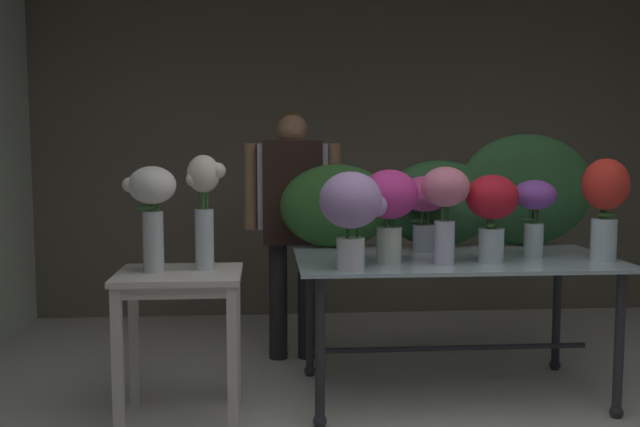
{
  "coord_description": "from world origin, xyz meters",
  "views": [
    {
      "loc": [
        -0.74,
        -2.47,
        1.43
      ],
      "look_at": [
        -0.45,
        1.36,
        1.04
      ],
      "focal_mm": 40.87,
      "sensor_mm": 36.0,
      "label": 1
    }
  ],
  "objects_px": {
    "display_table_glass": "(453,277)",
    "vase_scarlet_peonies": "(605,199)",
    "vase_crimson_anemones": "(492,208)",
    "florist": "(292,207)",
    "vase_violet_hydrangea": "(535,206)",
    "vase_cream_lisianthus_tall": "(204,202)",
    "vase_fuchsia_ranunculus": "(425,202)",
    "vase_rosy_tulips": "(445,199)",
    "vase_lilac_stock": "(352,208)",
    "vase_white_roses_tall": "(152,203)",
    "vase_magenta_dahlias": "(390,203)",
    "side_table_white": "(180,296)"
  },
  "relations": [
    {
      "from": "display_table_glass",
      "to": "vase_rosy_tulips",
      "type": "xyz_separation_m",
      "value": [
        -0.11,
        -0.26,
        0.46
      ]
    },
    {
      "from": "vase_scarlet_peonies",
      "to": "vase_fuchsia_ranunculus",
      "type": "height_order",
      "value": "vase_scarlet_peonies"
    },
    {
      "from": "vase_lilac_stock",
      "to": "vase_violet_hydrangea",
      "type": "bearing_deg",
      "value": 16.88
    },
    {
      "from": "display_table_glass",
      "to": "vase_magenta_dahlias",
      "type": "height_order",
      "value": "vase_magenta_dahlias"
    },
    {
      "from": "vase_cream_lisianthus_tall",
      "to": "florist",
      "type": "bearing_deg",
      "value": 63.35
    },
    {
      "from": "vase_rosy_tulips",
      "to": "vase_magenta_dahlias",
      "type": "height_order",
      "value": "vase_rosy_tulips"
    },
    {
      "from": "vase_fuchsia_ranunculus",
      "to": "vase_magenta_dahlias",
      "type": "height_order",
      "value": "vase_magenta_dahlias"
    },
    {
      "from": "vase_fuchsia_ranunculus",
      "to": "florist",
      "type": "bearing_deg",
      "value": 141.33
    },
    {
      "from": "vase_violet_hydrangea",
      "to": "vase_cream_lisianthus_tall",
      "type": "relative_size",
      "value": 0.72
    },
    {
      "from": "side_table_white",
      "to": "vase_white_roses_tall",
      "type": "height_order",
      "value": "vase_white_roses_tall"
    },
    {
      "from": "vase_cream_lisianthus_tall",
      "to": "vase_magenta_dahlias",
      "type": "bearing_deg",
      "value": -0.02
    },
    {
      "from": "vase_violet_hydrangea",
      "to": "vase_cream_lisianthus_tall",
      "type": "distance_m",
      "value": 1.78
    },
    {
      "from": "vase_white_roses_tall",
      "to": "vase_scarlet_peonies",
      "type": "bearing_deg",
      "value": 1.17
    },
    {
      "from": "display_table_glass",
      "to": "florist",
      "type": "distance_m",
      "value": 1.2
    },
    {
      "from": "vase_lilac_stock",
      "to": "side_table_white",
      "type": "bearing_deg",
      "value": 170.97
    },
    {
      "from": "vase_cream_lisianthus_tall",
      "to": "vase_violet_hydrangea",
      "type": "bearing_deg",
      "value": 4.14
    },
    {
      "from": "vase_rosy_tulips",
      "to": "vase_cream_lisianthus_tall",
      "type": "distance_m",
      "value": 1.23
    },
    {
      "from": "florist",
      "to": "vase_cream_lisianthus_tall",
      "type": "xyz_separation_m",
      "value": [
        -0.49,
        -0.97,
        0.12
      ]
    },
    {
      "from": "vase_white_roses_tall",
      "to": "vase_cream_lisianthus_tall",
      "type": "height_order",
      "value": "vase_cream_lisianthus_tall"
    },
    {
      "from": "display_table_glass",
      "to": "vase_crimson_anemones",
      "type": "height_order",
      "value": "vase_crimson_anemones"
    },
    {
      "from": "side_table_white",
      "to": "vase_violet_hydrangea",
      "type": "distance_m",
      "value": 1.96
    },
    {
      "from": "side_table_white",
      "to": "vase_magenta_dahlias",
      "type": "xyz_separation_m",
      "value": [
        1.08,
        0.05,
        0.46
      ]
    },
    {
      "from": "display_table_glass",
      "to": "vase_white_roses_tall",
      "type": "height_order",
      "value": "vase_white_roses_tall"
    },
    {
      "from": "vase_magenta_dahlias",
      "to": "vase_white_roses_tall",
      "type": "xyz_separation_m",
      "value": [
        -1.21,
        -0.05,
        0.01
      ]
    },
    {
      "from": "vase_crimson_anemones",
      "to": "florist",
      "type": "bearing_deg",
      "value": 135.4
    },
    {
      "from": "side_table_white",
      "to": "vase_cream_lisianthus_tall",
      "type": "xyz_separation_m",
      "value": [
        0.13,
        0.05,
        0.47
      ]
    },
    {
      "from": "display_table_glass",
      "to": "vase_scarlet_peonies",
      "type": "bearing_deg",
      "value": -14.9
    },
    {
      "from": "vase_rosy_tulips",
      "to": "vase_scarlet_peonies",
      "type": "relative_size",
      "value": 0.93
    },
    {
      "from": "display_table_glass",
      "to": "vase_crimson_anemones",
      "type": "distance_m",
      "value": 0.48
    },
    {
      "from": "vase_magenta_dahlias",
      "to": "vase_white_roses_tall",
      "type": "relative_size",
      "value": 0.92
    },
    {
      "from": "vase_scarlet_peonies",
      "to": "vase_cream_lisianthus_tall",
      "type": "distance_m",
      "value": 2.1
    },
    {
      "from": "vase_magenta_dahlias",
      "to": "vase_white_roses_tall",
      "type": "height_order",
      "value": "vase_white_roses_tall"
    },
    {
      "from": "florist",
      "to": "vase_cream_lisianthus_tall",
      "type": "height_order",
      "value": "florist"
    },
    {
      "from": "vase_magenta_dahlias",
      "to": "vase_cream_lisianthus_tall",
      "type": "distance_m",
      "value": 0.95
    },
    {
      "from": "vase_fuchsia_ranunculus",
      "to": "vase_crimson_anemones",
      "type": "bearing_deg",
      "value": -56.3
    },
    {
      "from": "vase_lilac_stock",
      "to": "vase_scarlet_peonies",
      "type": "bearing_deg",
      "value": 7.63
    },
    {
      "from": "vase_lilac_stock",
      "to": "vase_magenta_dahlias",
      "type": "xyz_separation_m",
      "value": [
        0.22,
        0.19,
        0.01
      ]
    },
    {
      "from": "vase_lilac_stock",
      "to": "vase_crimson_anemones",
      "type": "height_order",
      "value": "vase_lilac_stock"
    },
    {
      "from": "vase_cream_lisianthus_tall",
      "to": "vase_scarlet_peonies",
      "type": "bearing_deg",
      "value": -0.11
    },
    {
      "from": "vase_scarlet_peonies",
      "to": "side_table_white",
      "type": "bearing_deg",
      "value": -178.78
    },
    {
      "from": "florist",
      "to": "vase_rosy_tulips",
      "type": "height_order",
      "value": "florist"
    },
    {
      "from": "vase_cream_lisianthus_tall",
      "to": "vase_crimson_anemones",
      "type": "bearing_deg",
      "value": -0.82
    },
    {
      "from": "florist",
      "to": "vase_magenta_dahlias",
      "type": "xyz_separation_m",
      "value": [
        0.47,
        -0.97,
        0.1
      ]
    },
    {
      "from": "display_table_glass",
      "to": "vase_cream_lisianthus_tall",
      "type": "height_order",
      "value": "vase_cream_lisianthus_tall"
    },
    {
      "from": "vase_violet_hydrangea",
      "to": "vase_white_roses_tall",
      "type": "relative_size",
      "value": 0.8
    },
    {
      "from": "vase_violet_hydrangea",
      "to": "vase_scarlet_peonies",
      "type": "bearing_deg",
      "value": -21.91
    },
    {
      "from": "side_table_white",
      "to": "vase_violet_hydrangea",
      "type": "xyz_separation_m",
      "value": [
        1.9,
        0.18,
        0.42
      ]
    },
    {
      "from": "vase_crimson_anemones",
      "to": "vase_violet_hydrangea",
      "type": "xyz_separation_m",
      "value": [
        0.29,
        0.15,
        -0.01
      ]
    },
    {
      "from": "vase_magenta_dahlias",
      "to": "vase_fuchsia_ranunculus",
      "type": "bearing_deg",
      "value": 54.62
    },
    {
      "from": "side_table_white",
      "to": "vase_fuchsia_ranunculus",
      "type": "height_order",
      "value": "vase_fuchsia_ranunculus"
    }
  ]
}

